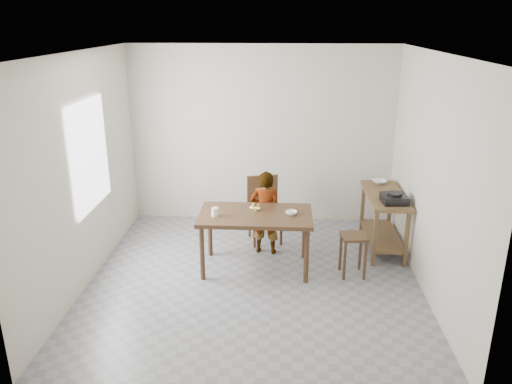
# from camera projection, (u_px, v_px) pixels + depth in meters

# --- Properties ---
(floor) EXTENTS (4.00, 4.00, 0.04)m
(floor) POSITION_uv_depth(u_px,v_px,m) (254.00, 281.00, 6.15)
(floor) COLOR slate
(floor) RESTS_ON ground
(ceiling) EXTENTS (4.00, 4.00, 0.04)m
(ceiling) POSITION_uv_depth(u_px,v_px,m) (254.00, 50.00, 5.25)
(ceiling) COLOR white
(ceiling) RESTS_ON wall_back
(wall_back) EXTENTS (4.00, 0.04, 2.70)m
(wall_back) POSITION_uv_depth(u_px,v_px,m) (262.00, 135.00, 7.60)
(wall_back) COLOR beige
(wall_back) RESTS_ON ground
(wall_front) EXTENTS (4.00, 0.04, 2.70)m
(wall_front) POSITION_uv_depth(u_px,v_px,m) (238.00, 253.00, 3.79)
(wall_front) COLOR beige
(wall_front) RESTS_ON ground
(wall_left) EXTENTS (0.04, 4.00, 2.70)m
(wall_left) POSITION_uv_depth(u_px,v_px,m) (81.00, 172.00, 5.80)
(wall_left) COLOR beige
(wall_left) RESTS_ON ground
(wall_right) EXTENTS (0.04, 4.00, 2.70)m
(wall_right) POSITION_uv_depth(u_px,v_px,m) (434.00, 178.00, 5.59)
(wall_right) COLOR beige
(wall_right) RESTS_ON ground
(window_pane) EXTENTS (0.02, 1.10, 1.30)m
(window_pane) POSITION_uv_depth(u_px,v_px,m) (90.00, 155.00, 5.94)
(window_pane) COLOR white
(window_pane) RESTS_ON wall_left
(dining_table) EXTENTS (1.40, 0.80, 0.75)m
(dining_table) POSITION_uv_depth(u_px,v_px,m) (256.00, 241.00, 6.30)
(dining_table) COLOR #3F2917
(dining_table) RESTS_ON floor
(prep_counter) EXTENTS (0.50, 1.20, 0.80)m
(prep_counter) POSITION_uv_depth(u_px,v_px,m) (383.00, 221.00, 6.86)
(prep_counter) COLOR brown
(prep_counter) RESTS_ON floor
(child) EXTENTS (0.46, 0.33, 1.16)m
(child) POSITION_uv_depth(u_px,v_px,m) (266.00, 213.00, 6.68)
(child) COLOR silver
(child) RESTS_ON floor
(dining_chair) EXTENTS (0.54, 0.54, 0.92)m
(dining_chair) POSITION_uv_depth(u_px,v_px,m) (265.00, 211.00, 7.06)
(dining_chair) COLOR #3F2917
(dining_chair) RESTS_ON floor
(stool) EXTENTS (0.33, 0.33, 0.54)m
(stool) POSITION_uv_depth(u_px,v_px,m) (353.00, 255.00, 6.17)
(stool) COLOR #3F2917
(stool) RESTS_ON floor
(glass_tumbler) EXTENTS (0.09, 0.09, 0.11)m
(glass_tumbler) POSITION_uv_depth(u_px,v_px,m) (215.00, 212.00, 6.09)
(glass_tumbler) COLOR white
(glass_tumbler) RESTS_ON dining_table
(small_bowl) EXTENTS (0.18, 0.18, 0.05)m
(small_bowl) POSITION_uv_depth(u_px,v_px,m) (291.00, 213.00, 6.15)
(small_bowl) COLOR silver
(small_bowl) RESTS_ON dining_table
(banana) EXTENTS (0.19, 0.17, 0.06)m
(banana) POSITION_uv_depth(u_px,v_px,m) (255.00, 208.00, 6.29)
(banana) COLOR #E8C74D
(banana) RESTS_ON dining_table
(serving_bowl) EXTENTS (0.21, 0.21, 0.05)m
(serving_bowl) POSITION_uv_depth(u_px,v_px,m) (379.00, 182.00, 7.14)
(serving_bowl) COLOR silver
(serving_bowl) RESTS_ON prep_counter
(gas_burner) EXTENTS (0.33, 0.33, 0.10)m
(gas_burner) POSITION_uv_depth(u_px,v_px,m) (394.00, 199.00, 6.39)
(gas_burner) COLOR black
(gas_burner) RESTS_ON prep_counter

